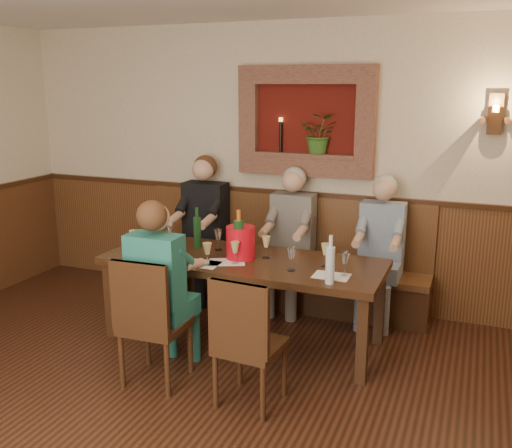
{
  "coord_description": "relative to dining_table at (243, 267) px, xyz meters",
  "views": [
    {
      "loc": [
        1.83,
        -2.44,
        2.2
      ],
      "look_at": [
        0.1,
        1.9,
        1.05
      ],
      "focal_mm": 40.0,
      "sensor_mm": 36.0,
      "label": 1
    }
  ],
  "objects": [
    {
      "name": "room_shell",
      "position": [
        0.0,
        -1.85,
        1.21
      ],
      "size": [
        6.04,
        6.04,
        2.82
      ],
      "color": "#C0AD91",
      "rests_on": "ground"
    },
    {
      "name": "wainscoting",
      "position": [
        0.0,
        -1.85,
        -0.09
      ],
      "size": [
        6.02,
        6.02,
        1.15
      ],
      "color": "#4D2916",
      "rests_on": "ground"
    },
    {
      "name": "wall_niche",
      "position": [
        0.24,
        1.09,
        1.13
      ],
      "size": [
        1.36,
        0.3,
        1.06
      ],
      "color": "#54110C",
      "rests_on": "ground"
    },
    {
      "name": "wall_sconce",
      "position": [
        1.9,
        1.08,
        1.27
      ],
      "size": [
        0.25,
        0.2,
        0.35
      ],
      "color": "#4D2916",
      "rests_on": "ground"
    },
    {
      "name": "dining_table",
      "position": [
        0.0,
        0.0,
        0.0
      ],
      "size": [
        2.4,
        0.9,
        0.75
      ],
      "color": "black",
      "rests_on": "ground"
    },
    {
      "name": "bench",
      "position": [
        0.0,
        0.94,
        -0.35
      ],
      "size": [
        3.0,
        0.45,
        1.11
      ],
      "color": "#381E0F",
      "rests_on": "ground"
    },
    {
      "name": "chair_near_left",
      "position": [
        -0.33,
        -0.92,
        -0.39
      ],
      "size": [
        0.46,
        0.46,
        1.0
      ],
      "rotation": [
        0.0,
        0.0,
        0.04
      ],
      "color": "black",
      "rests_on": "ground"
    },
    {
      "name": "chair_near_right",
      "position": [
        0.44,
        -0.94,
        -0.4
      ],
      "size": [
        0.45,
        0.45,
        0.96
      ],
      "rotation": [
        0.0,
        0.0,
        -0.07
      ],
      "color": "black",
      "rests_on": "ground"
    },
    {
      "name": "person_bench_left",
      "position": [
        -0.82,
        0.84,
        -0.05
      ],
      "size": [
        0.45,
        0.55,
        1.49
      ],
      "color": "black",
      "rests_on": "ground"
    },
    {
      "name": "person_bench_mid",
      "position": [
        0.15,
        0.84,
        -0.09
      ],
      "size": [
        0.42,
        0.51,
        1.42
      ],
      "color": "#4F4B48",
      "rests_on": "ground"
    },
    {
      "name": "person_bench_right",
      "position": [
        1.02,
        0.84,
        -0.1
      ],
      "size": [
        0.41,
        0.5,
        1.4
      ],
      "color": "navy",
      "rests_on": "ground"
    },
    {
      "name": "person_chair_front",
      "position": [
        -0.33,
        -0.78,
        -0.1
      ],
      "size": [
        0.41,
        0.5,
        1.4
      ],
      "color": "#1B5961",
      "rests_on": "ground"
    },
    {
      "name": "spittoon_bucket",
      "position": [
        -0.02,
        -0.01,
        0.22
      ],
      "size": [
        0.27,
        0.27,
        0.28
      ],
      "primitive_type": "cylinder",
      "rotation": [
        0.0,
        0.0,
        0.11
      ],
      "color": "red",
      "rests_on": "dining_table"
    },
    {
      "name": "wine_bottle_green_a",
      "position": [
        -0.01,
        -0.06,
        0.26
      ],
      "size": [
        0.1,
        0.1,
        0.44
      ],
      "rotation": [
        0.0,
        0.0,
        -0.37
      ],
      "color": "#19471E",
      "rests_on": "dining_table"
    },
    {
      "name": "wine_bottle_green_b",
      "position": [
        -0.51,
        0.14,
        0.23
      ],
      "size": [
        0.08,
        0.08,
        0.37
      ],
      "rotation": [
        0.0,
        0.0,
        -0.27
      ],
      "color": "#19471E",
      "rests_on": "dining_table"
    },
    {
      "name": "water_bottle",
      "position": [
        0.85,
        -0.34,
        0.23
      ],
      "size": [
        0.09,
        0.09,
        0.37
      ],
      "rotation": [
        0.0,
        0.0,
        0.41
      ],
      "color": "silver",
      "rests_on": "dining_table"
    },
    {
      "name": "tasting_sheet_a",
      "position": [
        -0.82,
        -0.22,
        0.08
      ],
      "size": [
        0.35,
        0.27,
        0.0
      ],
      "primitive_type": "cube",
      "rotation": [
        0.0,
        0.0,
        0.16
      ],
      "color": "white",
      "rests_on": "dining_table"
    },
    {
      "name": "tasting_sheet_b",
      "position": [
        -0.08,
        -0.15,
        0.08
      ],
      "size": [
        0.36,
        0.31,
        0.0
      ],
      "primitive_type": "cube",
      "rotation": [
        0.0,
        0.0,
        0.42
      ],
      "color": "white",
      "rests_on": "dining_table"
    },
    {
      "name": "tasting_sheet_c",
      "position": [
        0.82,
        -0.17,
        0.08
      ],
      "size": [
        0.28,
        0.2,
        0.0
      ],
      "primitive_type": "cube",
      "rotation": [
        0.0,
        0.0,
        0.01
      ],
      "color": "white",
      "rests_on": "dining_table"
    },
    {
      "name": "tasting_sheet_d",
      "position": [
        -0.26,
        -0.27,
        0.08
      ],
      "size": [
        0.32,
        0.23,
        0.0
      ],
      "primitive_type": "cube",
      "rotation": [
        0.0,
        0.0,
        0.04
      ],
      "color": "white",
      "rests_on": "dining_table"
    },
    {
      "name": "wine_glass_0",
      "position": [
        0.91,
        -0.13,
        0.17
      ],
      "size": [
        0.08,
        0.08,
        0.19
      ],
      "primitive_type": null,
      "color": "white",
      "rests_on": "dining_table"
    },
    {
      "name": "wine_glass_1",
      "position": [
        0.18,
        0.09,
        0.17
      ],
      "size": [
        0.08,
        0.08,
        0.19
      ],
      "primitive_type": null,
      "color": "#CEBC7B",
      "rests_on": "dining_table"
    },
    {
      "name": "wine_glass_2",
      "position": [
        -0.55,
        -0.2,
        0.17
      ],
      "size": [
        0.08,
        0.08,
        0.19
      ],
      "primitive_type": null,
      "color": "#CEBC7B",
      "rests_on": "dining_table"
    },
    {
      "name": "wine_glass_3",
      "position": [
        -0.19,
        -0.29,
        0.17
      ],
      "size": [
        0.08,
        0.08,
        0.19
      ],
      "primitive_type": null,
      "color": "#CEBC7B",
      "rests_on": "dining_table"
    },
    {
      "name": "wine_glass_4",
      "position": [
        -0.77,
        0.1,
        0.17
      ],
      "size": [
        0.08,
        0.08,
        0.19
      ],
      "primitive_type": null,
      "color": "white",
      "rests_on": "dining_table"
    },
    {
      "name": "wine_glass_5",
      "position": [
        -0.3,
        0.15,
        0.17
      ],
      "size": [
        0.08,
        0.08,
        0.19
      ],
      "primitive_type": null,
      "color": "white",
      "rests_on": "dining_table"
    },
    {
      "name": "wine_glass_6",
      "position": [
        0.49,
        -0.16,
        0.17
      ],
      "size": [
        0.08,
        0.08,
        0.19
      ],
      "primitive_type": null,
      "color": "white",
      "rests_on": "dining_table"
    },
    {
      "name": "wine_glass_7",
      "position": [
        -0.99,
        -0.16,
        0.17
      ],
      "size": [
        0.08,
        0.08,
        0.19
      ],
      "primitive_type": null,
      "color": "#CEBC7B",
      "rests_on": "dining_table"
    },
    {
      "name": "wine_glass_8",
      "position": [
        0.0,
        -0.17,
        0.17
      ],
      "size": [
        0.08,
        0.08,
        0.19
      ],
      "primitive_type": null,
      "color": "#CEBC7B",
      "rests_on": "dining_table"
    },
    {
      "name": "wine_glass_9",
      "position": [
        0.71,
        0.05,
        0.17
      ],
      "size": [
        0.08,
        0.08,
        0.19
      ],
      "primitive_type": null,
      "color": "#CEBC7B",
      "rests_on": "dining_table"
    }
  ]
}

